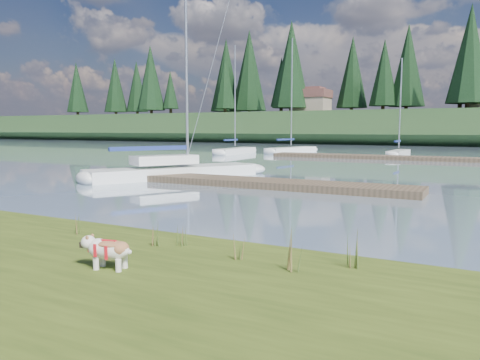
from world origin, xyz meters
The scene contains 22 objects.
ground centered at (0.00, 30.00, 0.00)m, with size 200.00×200.00×0.00m, color #8196AB.
ridge centered at (0.00, 73.00, 2.50)m, with size 200.00×20.00×5.00m, color #1F371A.
bulldog centered at (0.77, -4.07, 0.67)m, with size 0.87×0.46×0.51m.
sailboat_main centered at (-7.93, 10.77, 0.42)m, with size 6.61×9.82×14.41m.
dock_near centered at (-4.00, 9.00, 0.15)m, with size 16.00×2.00×0.30m, color #4C3D2C.
dock_far centered at (2.00, 30.00, 0.15)m, with size 26.00×2.20×0.30m, color #4C3D2C.
sailboat_bg_0 centered at (-16.18, 31.91, 0.32)m, with size 1.50×7.30×10.65m.
sailboat_bg_1 centered at (-11.81, 36.30, 0.33)m, with size 3.54×7.92×11.64m.
sailboat_bg_2 centered at (-1.07, 34.67, 0.34)m, with size 1.35×5.71×8.77m.
weed_0 centered at (0.52, -2.58, 0.59)m, with size 0.17×0.14×0.58m.
weed_1 centered at (0.94, -2.34, 0.56)m, with size 0.17×0.14×0.50m.
weed_2 centered at (3.40, -2.81, 0.66)m, with size 0.17×0.14×0.74m.
weed_3 centered at (-1.60, -2.56, 0.55)m, with size 0.17×0.14×0.47m.
weed_4 centered at (2.31, -2.62, 0.53)m, with size 0.17×0.14×0.42m.
weed_5 centered at (4.14, -2.22, 0.62)m, with size 0.17×0.14×0.66m.
mud_lip centered at (0.00, -1.60, 0.07)m, with size 60.00×0.50×0.14m, color #33281C.
conifer_0 centered at (-55.00, 67.00, 12.64)m, with size 5.72×5.72×14.15m.
conifer_1 centered at (-40.00, 71.00, 11.28)m, with size 4.40×4.40×11.30m.
conifer_2 centered at (-25.00, 68.00, 13.54)m, with size 6.60×6.60×16.05m.
conifer_3 centered at (-10.00, 72.00, 11.74)m, with size 4.84×4.84×12.25m.
conifer_4 centered at (3.00, 66.00, 13.09)m, with size 6.16×6.16×15.10m.
house_0 centered at (-22.00, 70.00, 7.31)m, with size 6.30×5.30×4.65m.
Camera 1 is at (5.94, -9.43, 2.56)m, focal length 35.00 mm.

